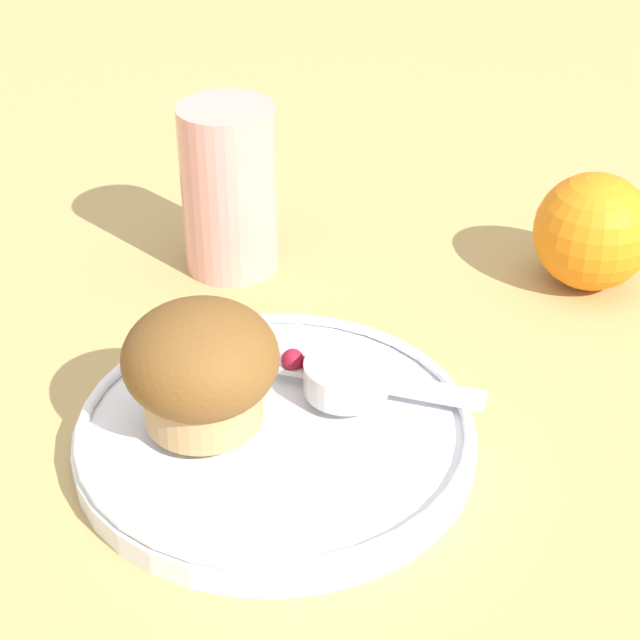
{
  "coord_description": "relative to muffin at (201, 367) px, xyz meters",
  "views": [
    {
      "loc": [
        0.16,
        -0.43,
        0.37
      ],
      "look_at": [
        -0.01,
        0.04,
        0.06
      ],
      "focal_mm": 60.0,
      "sensor_mm": 36.0,
      "label": 1
    }
  ],
  "objects": [
    {
      "name": "ground_plane",
      "position": [
        0.05,
        0.02,
        -0.05
      ],
      "size": [
        3.0,
        3.0,
        0.0
      ],
      "primitive_type": "plane",
      "color": "tan"
    },
    {
      "name": "plate",
      "position": [
        0.04,
        0.01,
        -0.04
      ],
      "size": [
        0.22,
        0.22,
        0.02
      ],
      "color": "white",
      "rests_on": "ground_plane"
    },
    {
      "name": "muffin",
      "position": [
        0.0,
        0.0,
        0.0
      ],
      "size": [
        0.08,
        0.08,
        0.07
      ],
      "color": "tan",
      "rests_on": "plate"
    },
    {
      "name": "cream_ramekin",
      "position": [
        0.06,
        0.05,
        -0.02
      ],
      "size": [
        0.05,
        0.05,
        0.02
      ],
      "color": "silver",
      "rests_on": "plate"
    },
    {
      "name": "berry_pair",
      "position": [
        0.03,
        0.06,
        -0.03
      ],
      "size": [
        0.03,
        0.01,
        0.01
      ],
      "color": "maroon",
      "rests_on": "plate"
    },
    {
      "name": "butter_knife",
      "position": [
        0.05,
        0.06,
        -0.03
      ],
      "size": [
        0.17,
        0.02,
        0.0
      ],
      "rotation": [
        0.0,
        0.0,
        0.04
      ],
      "color": "silver",
      "rests_on": "plate"
    },
    {
      "name": "orange_fruit",
      "position": [
        0.17,
        0.24,
        -0.01
      ],
      "size": [
        0.08,
        0.08,
        0.08
      ],
      "color": "orange",
      "rests_on": "ground_plane"
    },
    {
      "name": "juice_glass",
      "position": [
        -0.07,
        0.19,
        0.0
      ],
      "size": [
        0.06,
        0.06,
        0.12
      ],
      "color": "#E5998C",
      "rests_on": "ground_plane"
    }
  ]
}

